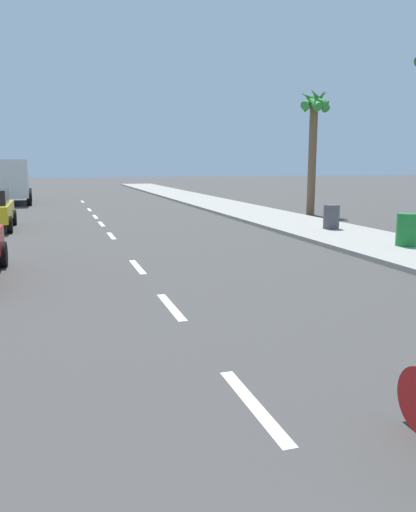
{
  "coord_description": "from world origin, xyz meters",
  "views": [
    {
      "loc": [
        -1.96,
        0.54,
        2.57
      ],
      "look_at": [
        0.39,
        8.14,
        1.1
      ],
      "focal_mm": 35.36,
      "sensor_mm": 36.0,
      "label": 1
    }
  ],
  "objects_px": {
    "palm_tree_far": "(314,120)",
    "trash_bin_near": "(407,230)",
    "trash_bin_far": "(331,217)",
    "delivery_truck": "(8,180)"
  },
  "relations": [
    {
      "from": "palm_tree_far",
      "to": "trash_bin_far",
      "type": "relative_size",
      "value": 7.01
    },
    {
      "from": "palm_tree_far",
      "to": "trash_bin_near",
      "type": "xyz_separation_m",
      "value": [
        -2.39,
        -10.3,
        -4.04
      ]
    },
    {
      "from": "trash_bin_far",
      "to": "delivery_truck",
      "type": "bearing_deg",
      "value": 124.82
    },
    {
      "from": "trash_bin_near",
      "to": "trash_bin_far",
      "type": "relative_size",
      "value": 1.08
    },
    {
      "from": "trash_bin_near",
      "to": "trash_bin_far",
      "type": "xyz_separation_m",
      "value": [
        -0.03,
        4.21,
        -0.04
      ]
    },
    {
      "from": "trash_bin_near",
      "to": "palm_tree_far",
      "type": "bearing_deg",
      "value": 76.92
    },
    {
      "from": "palm_tree_far",
      "to": "trash_bin_far",
      "type": "height_order",
      "value": "palm_tree_far"
    },
    {
      "from": "trash_bin_near",
      "to": "trash_bin_far",
      "type": "height_order",
      "value": "trash_bin_near"
    },
    {
      "from": "delivery_truck",
      "to": "trash_bin_near",
      "type": "bearing_deg",
      "value": -62.14
    },
    {
      "from": "trash_bin_near",
      "to": "trash_bin_far",
      "type": "distance_m",
      "value": 4.21
    }
  ]
}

